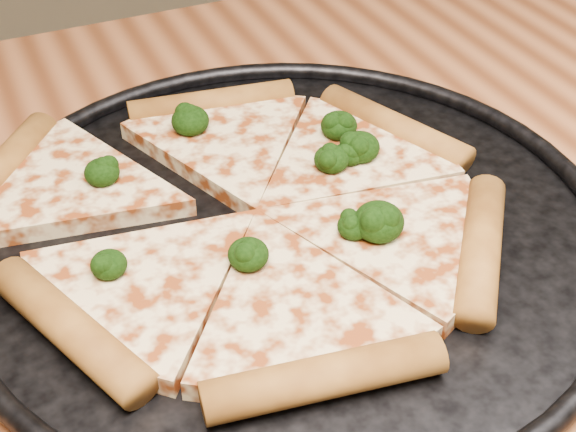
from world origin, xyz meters
name	(u,v)px	position (x,y,z in m)	size (l,w,h in m)	color
dining_table	(358,432)	(0.00, 0.00, 0.66)	(1.20, 0.90, 0.75)	#96542E
pizza_pan	(288,226)	(-0.01, 0.09, 0.76)	(0.41, 0.41, 0.02)	black
pizza	(246,211)	(-0.03, 0.11, 0.77)	(0.35, 0.33, 0.02)	beige
broccoli_florets	(289,176)	(0.01, 0.12, 0.78)	(0.21, 0.19, 0.02)	black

